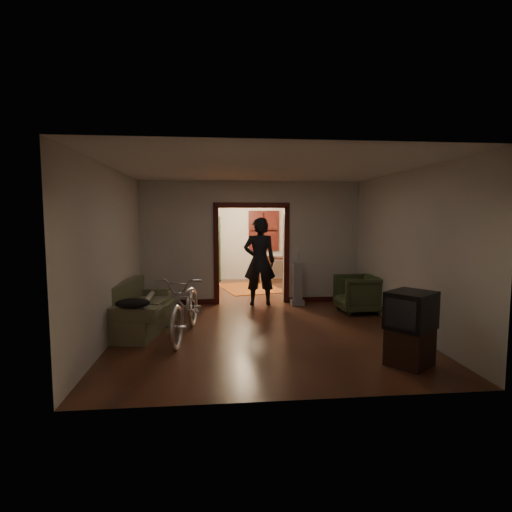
{
  "coord_description": "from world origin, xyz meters",
  "views": [
    {
      "loc": [
        -0.82,
        -8.38,
        2.01
      ],
      "look_at": [
        0.0,
        -0.3,
        1.2
      ],
      "focal_mm": 28.0,
      "sensor_mm": 36.0,
      "label": 1
    }
  ],
  "objects": [
    {
      "name": "vacuum",
      "position": [
        1.02,
        0.4,
        0.48
      ],
      "size": [
        0.3,
        0.24,
        0.97
      ],
      "primitive_type": "cube",
      "rotation": [
        0.0,
        0.0,
        0.02
      ],
      "color": "gray",
      "rests_on": "floor"
    },
    {
      "name": "door_casing",
      "position": [
        0.0,
        0.75,
        1.1
      ],
      "size": [
        1.74,
        0.2,
        2.32
      ],
      "primitive_type": "cube",
      "color": "#3B110D",
      "rests_on": "floor"
    },
    {
      "name": "desk_chair",
      "position": [
        0.63,
        3.46,
        0.42
      ],
      "size": [
        0.44,
        0.44,
        0.83
      ],
      "primitive_type": "cube",
      "rotation": [
        0.0,
        0.0,
        0.2
      ],
      "color": "black",
      "rests_on": "floor"
    },
    {
      "name": "oriental_rug",
      "position": [
        0.12,
        2.61,
        0.01
      ],
      "size": [
        1.89,
        2.22,
        0.01
      ],
      "primitive_type": "cube",
      "rotation": [
        0.0,
        0.0,
        0.25
      ],
      "color": "maroon",
      "rests_on": "floor"
    },
    {
      "name": "wall_left",
      "position": [
        -2.5,
        0.0,
        1.4
      ],
      "size": [
        0.02,
        8.5,
        2.8
      ],
      "primitive_type": "cube",
      "color": "beige",
      "rests_on": "floor"
    },
    {
      "name": "crt_tv",
      "position": [
        1.78,
        -3.37,
        0.76
      ],
      "size": [
        0.78,
        0.77,
        0.5
      ],
      "primitive_type": "cube",
      "rotation": [
        0.0,
        0.0,
        0.66
      ],
      "color": "black",
      "rests_on": "tv_stand"
    },
    {
      "name": "wall_back",
      "position": [
        0.0,
        4.25,
        1.4
      ],
      "size": [
        5.0,
        0.02,
        2.8
      ],
      "primitive_type": "cube",
      "color": "beige",
      "rests_on": "floor"
    },
    {
      "name": "far_window",
      "position": [
        0.7,
        4.21,
        1.55
      ],
      "size": [
        0.98,
        0.06,
        1.28
      ],
      "primitive_type": "cube",
      "color": "black",
      "rests_on": "wall_back"
    },
    {
      "name": "wall_right",
      "position": [
        2.5,
        0.0,
        1.4
      ],
      "size": [
        0.02,
        8.5,
        2.8
      ],
      "primitive_type": "cube",
      "color": "beige",
      "rests_on": "floor"
    },
    {
      "name": "sofa",
      "position": [
        -2.15,
        -1.28,
        0.42
      ],
      "size": [
        1.15,
        1.96,
        0.85
      ],
      "primitive_type": "cube",
      "rotation": [
        0.0,
        0.0,
        -0.18
      ],
      "color": "#5A5D3E",
      "rests_on": "floor"
    },
    {
      "name": "globe",
      "position": [
        -1.24,
        3.85,
        1.94
      ],
      "size": [
        0.28,
        0.28,
        0.28
      ],
      "primitive_type": "sphere",
      "color": "#1E5972",
      "rests_on": "locker"
    },
    {
      "name": "floor",
      "position": [
        0.0,
        0.0,
        0.0
      ],
      "size": [
        5.0,
        8.5,
        0.01
      ],
      "primitive_type": "cube",
      "color": "#3B1C12",
      "rests_on": "ground"
    },
    {
      "name": "rolled_paper",
      "position": [
        -2.05,
        -0.98,
        0.53
      ],
      "size": [
        0.09,
        0.73,
        0.09
      ],
      "primitive_type": "cylinder",
      "rotation": [
        1.57,
        0.0,
        0.0
      ],
      "color": "beige",
      "rests_on": "sofa"
    },
    {
      "name": "jacket",
      "position": [
        -2.1,
        -2.19,
        0.68
      ],
      "size": [
        0.52,
        0.39,
        0.15
      ],
      "primitive_type": "ellipsoid",
      "color": "black",
      "rests_on": "sofa"
    },
    {
      "name": "partition_wall",
      "position": [
        0.0,
        0.75,
        1.4
      ],
      "size": [
        5.0,
        0.14,
        2.8
      ],
      "primitive_type": "cube",
      "color": "beige",
      "rests_on": "floor"
    },
    {
      "name": "person",
      "position": [
        0.16,
        0.52,
        0.99
      ],
      "size": [
        0.74,
        0.49,
        1.98
      ],
      "primitive_type": "imported",
      "rotation": [
        0.0,
        0.0,
        3.12
      ],
      "color": "black",
      "rests_on": "floor"
    },
    {
      "name": "tv_stand",
      "position": [
        1.78,
        -3.37,
        0.25
      ],
      "size": [
        0.73,
        0.72,
        0.49
      ],
      "primitive_type": "cube",
      "rotation": [
        0.0,
        0.0,
        0.66
      ],
      "color": "black",
      "rests_on": "floor"
    },
    {
      "name": "bicycle",
      "position": [
        -1.32,
        -1.75,
        0.53
      ],
      "size": [
        0.95,
        2.1,
        1.06
      ],
      "primitive_type": "imported",
      "rotation": [
        0.0,
        0.0,
        -0.12
      ],
      "color": "silver",
      "rests_on": "floor"
    },
    {
      "name": "chandelier",
      "position": [
        0.0,
        2.5,
        2.35
      ],
      "size": [
        0.24,
        0.24,
        0.24
      ],
      "primitive_type": "sphere",
      "color": "#FFE0A5",
      "rests_on": "ceiling"
    },
    {
      "name": "light_switch",
      "position": [
        1.05,
        0.68,
        1.25
      ],
      "size": [
        0.08,
        0.01,
        0.12
      ],
      "primitive_type": "cube",
      "color": "silver",
      "rests_on": "partition_wall"
    },
    {
      "name": "locker",
      "position": [
        -1.24,
        3.85,
        1.0
      ],
      "size": [
        1.13,
        0.87,
        2.01
      ],
      "primitive_type": "cube",
      "rotation": [
        0.0,
        0.0,
        0.35
      ],
      "color": "black",
      "rests_on": "floor"
    },
    {
      "name": "desk",
      "position": [
        1.06,
        3.83,
        0.36
      ],
      "size": [
        1.03,
        0.64,
        0.72
      ],
      "primitive_type": "cube",
      "rotation": [
        0.0,
        0.0,
        -0.1
      ],
      "color": "black",
      "rests_on": "floor"
    },
    {
      "name": "armchair",
      "position": [
        2.14,
        -0.4,
        0.39
      ],
      "size": [
        0.87,
        0.85,
        0.78
      ],
      "primitive_type": "imported",
      "rotation": [
        0.0,
        0.0,
        -1.56
      ],
      "color": "#3B4728",
      "rests_on": "floor"
    },
    {
      "name": "ceiling",
      "position": [
        0.0,
        0.0,
        2.8
      ],
      "size": [
        5.0,
        8.5,
        0.01
      ],
      "primitive_type": "cube",
      "color": "white",
      "rests_on": "floor"
    }
  ]
}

